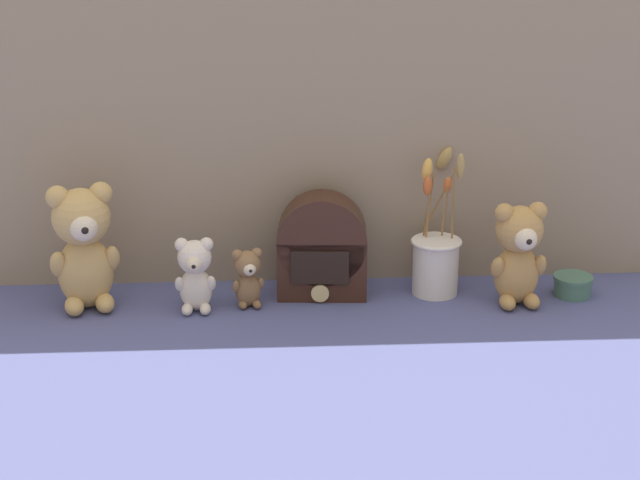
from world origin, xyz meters
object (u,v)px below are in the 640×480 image
teddy_bear_medium (519,252)px  teddy_bear_small (195,274)px  decorative_tin_tall (572,285)px  teddy_bear_tiny (248,277)px  flower_vase (436,257)px  vintage_radio (322,250)px  teddy_bear_large (84,244)px

teddy_bear_medium → teddy_bear_small: teddy_bear_medium is taller
teddy_bear_medium → teddy_bear_small: bearing=179.9°
teddy_bear_small → decorative_tin_tall: teddy_bear_small is taller
teddy_bear_medium → decorative_tin_tall: size_ratio=2.63×
teddy_bear_tiny → flower_vase: (0.41, 0.05, 0.02)m
teddy_bear_small → vintage_radio: vintage_radio is taller
flower_vase → decorative_tin_tall: 0.31m
teddy_bear_small → decorative_tin_tall: (0.83, 0.04, -0.06)m
teddy_bear_large → decorative_tin_tall: size_ratio=3.17×
teddy_bear_medium → teddy_bear_tiny: bearing=178.0°
decorative_tin_tall → teddy_bear_small: bearing=-177.1°
flower_vase → teddy_bear_large: bearing=-176.9°
flower_vase → vintage_radio: 0.25m
teddy_bear_medium → teddy_bear_tiny: teddy_bear_medium is taller
teddy_bear_medium → teddy_bear_large: bearing=177.9°
flower_vase → teddy_bear_tiny: bearing=-172.5°
teddy_bear_small → vintage_radio: 0.28m
vintage_radio → flower_vase: bearing=0.0°
teddy_bear_large → teddy_bear_medium: size_ratio=1.20×
vintage_radio → decorative_tin_tall: (0.55, -0.03, -0.08)m
teddy_bear_large → decorative_tin_tall: bearing=0.5°
teddy_bear_medium → teddy_bear_small: 0.69m
teddy_bear_small → vintage_radio: size_ratio=0.71×
teddy_bear_tiny → teddy_bear_large: bearing=177.8°
teddy_bear_large → teddy_bear_small: (0.23, -0.03, -0.06)m
teddy_bear_small → flower_vase: 0.53m
teddy_bear_medium → flower_vase: size_ratio=0.70×
flower_vase → vintage_radio: (-0.25, -0.00, 0.02)m
teddy_bear_medium → decorative_tin_tall: 0.17m
teddy_bear_medium → teddy_bear_tiny: size_ratio=1.75×
teddy_bear_tiny → flower_vase: size_ratio=0.40×
flower_vase → decorative_tin_tall: flower_vase is taller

